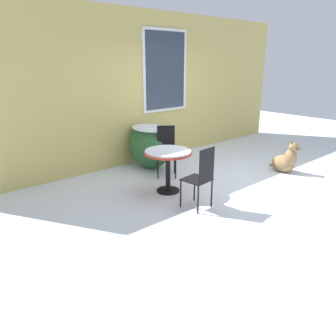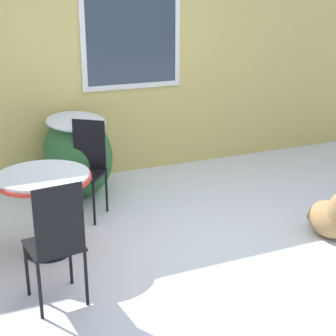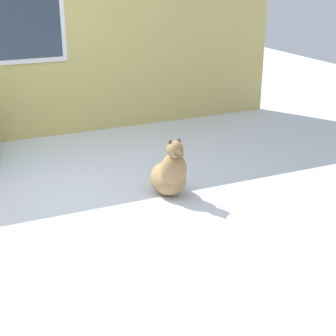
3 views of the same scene
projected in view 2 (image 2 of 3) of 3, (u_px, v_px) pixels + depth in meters
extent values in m
plane|color=silver|center=(196.00, 248.00, 4.47)|extent=(16.00, 16.00, 0.00)
cube|color=tan|center=(111.00, 44.00, 5.87)|extent=(8.00, 0.06, 3.08)
cube|color=silver|center=(131.00, 13.00, 5.81)|extent=(1.21, 0.04, 1.72)
cube|color=#2D3847|center=(131.00, 13.00, 5.79)|extent=(1.09, 0.01, 1.60)
ellipsoid|color=#2D6033|center=(78.00, 155.00, 5.56)|extent=(0.72, 1.03, 0.87)
ellipsoid|color=silver|center=(76.00, 121.00, 5.44)|extent=(0.61, 0.88, 0.12)
cylinder|color=black|center=(49.00, 251.00, 4.40)|extent=(0.39, 0.39, 0.03)
cylinder|color=black|center=(46.00, 216.00, 4.29)|extent=(0.08, 0.08, 0.63)
cylinder|color=red|center=(43.00, 179.00, 4.18)|extent=(0.79, 0.79, 0.03)
cylinder|color=silver|center=(43.00, 175.00, 4.17)|extent=(0.75, 0.75, 0.03)
cube|color=black|center=(84.00, 175.00, 4.96)|extent=(0.51, 0.51, 0.02)
cube|color=black|center=(89.00, 144.00, 5.04)|extent=(0.27, 0.22, 0.49)
cylinder|color=black|center=(62.00, 201.00, 4.93)|extent=(0.02, 0.02, 0.43)
cylinder|color=black|center=(94.00, 204.00, 4.85)|extent=(0.02, 0.02, 0.43)
cylinder|color=black|center=(76.00, 189.00, 5.23)|extent=(0.02, 0.02, 0.43)
cylinder|color=black|center=(107.00, 192.00, 5.15)|extent=(0.02, 0.02, 0.43)
cube|color=black|center=(54.00, 245.00, 3.58)|extent=(0.40, 0.40, 0.02)
cube|color=black|center=(59.00, 221.00, 3.36)|extent=(0.34, 0.05, 0.49)
cylinder|color=black|center=(70.00, 258.00, 3.87)|extent=(0.02, 0.02, 0.43)
cylinder|color=black|center=(27.00, 269.00, 3.71)|extent=(0.02, 0.02, 0.43)
cylinder|color=black|center=(86.00, 278.00, 3.60)|extent=(0.02, 0.02, 0.43)
cylinder|color=black|center=(40.00, 291.00, 3.44)|extent=(0.02, 0.02, 0.43)
ellipsoid|color=#937047|center=(330.00, 219.00, 4.65)|extent=(0.35, 0.46, 0.33)
ellipsoid|color=#937047|center=(314.00, 219.00, 4.86)|extent=(0.07, 0.21, 0.06)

